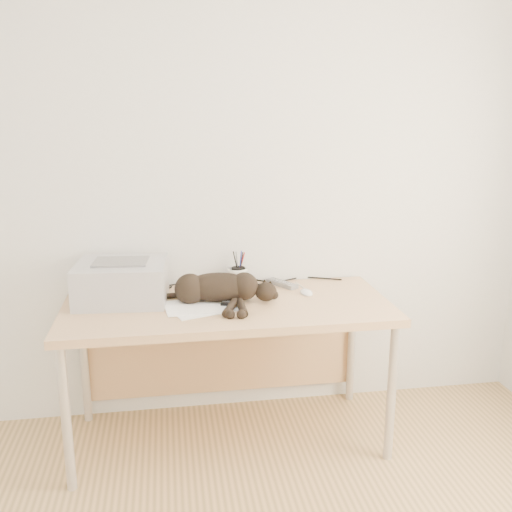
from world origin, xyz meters
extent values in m
plane|color=white|center=(0.00, 1.75, 1.30)|extent=(3.50, 0.00, 3.50)
cube|color=tan|center=(0.00, 1.39, 0.72)|extent=(1.60, 0.70, 0.04)
cylinder|color=silver|center=(-0.75, 1.09, 0.35)|extent=(0.04, 0.04, 0.70)
cylinder|color=silver|center=(0.75, 1.09, 0.35)|extent=(0.04, 0.04, 0.70)
cylinder|color=silver|center=(-0.75, 1.69, 0.35)|extent=(0.04, 0.04, 0.70)
cylinder|color=silver|center=(0.75, 1.69, 0.35)|extent=(0.04, 0.04, 0.70)
cube|color=tan|center=(0.00, 1.72, 0.40)|extent=(1.48, 0.02, 0.60)
cube|color=#B6B6BB|center=(-0.51, 1.52, 0.84)|extent=(0.46, 0.40, 0.20)
cube|color=black|center=(-0.51, 1.52, 0.85)|extent=(0.37, 0.05, 0.12)
cube|color=slate|center=(-0.51, 1.52, 0.94)|extent=(0.27, 0.20, 0.01)
cube|color=white|center=(-0.12, 1.34, 0.74)|extent=(0.38, 0.32, 0.00)
cube|color=white|center=(-0.15, 1.36, 0.74)|extent=(0.34, 0.26, 0.00)
ellipsoid|color=black|center=(-0.04, 1.43, 0.81)|extent=(0.37, 0.20, 0.15)
sphere|color=black|center=(-0.18, 1.44, 0.81)|extent=(0.15, 0.15, 0.15)
ellipsoid|color=black|center=(0.19, 1.39, 0.79)|extent=(0.12, 0.11, 0.09)
cone|color=black|center=(0.19, 1.43, 0.83)|extent=(0.04, 0.05, 0.05)
cone|color=black|center=(0.22, 1.42, 0.82)|extent=(0.04, 0.06, 0.05)
cylinder|color=black|center=(0.00, 1.29, 0.76)|extent=(0.07, 0.21, 0.04)
cylinder|color=black|center=(0.06, 1.28, 0.76)|extent=(0.07, 0.21, 0.04)
cylinder|color=black|center=(-0.31, 1.51, 0.75)|extent=(0.23, 0.06, 0.03)
imported|color=white|center=(0.08, 1.67, 0.79)|extent=(0.15, 0.15, 0.10)
cylinder|color=black|center=(0.09, 1.68, 0.79)|extent=(0.07, 0.07, 0.10)
cylinder|color=#990C0C|center=(0.08, 1.68, 0.86)|extent=(0.01, 0.01, 0.14)
cylinder|color=navy|center=(0.10, 1.69, 0.86)|extent=(0.01, 0.01, 0.14)
cylinder|color=black|center=(0.09, 1.67, 0.86)|extent=(0.01, 0.01, 0.14)
cube|color=slate|center=(0.32, 1.64, 0.75)|extent=(0.15, 0.19, 0.02)
cube|color=black|center=(0.01, 1.42, 0.75)|extent=(0.09, 0.17, 0.02)
ellipsoid|color=white|center=(0.42, 1.48, 0.76)|extent=(0.07, 0.11, 0.03)
camera|label=1|loc=(-0.28, -1.25, 1.67)|focal=40.00mm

